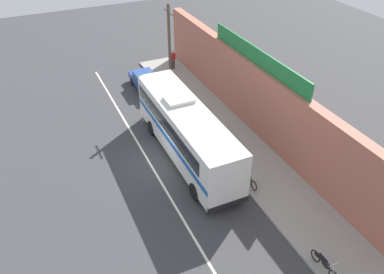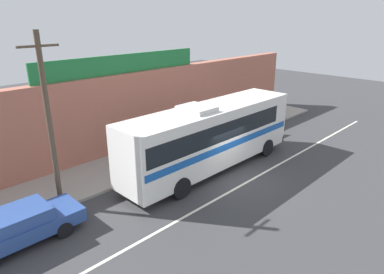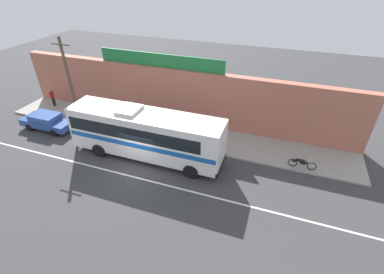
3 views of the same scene
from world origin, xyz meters
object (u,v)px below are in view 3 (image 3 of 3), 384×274
intercity_bus (145,132)px  parked_car (47,121)px  motorcycle_purple (209,144)px  pedestrian_near_shop (52,96)px  utility_pole (70,82)px  motorcycle_orange (302,163)px

intercity_bus → parked_car: (-9.80, 0.69, -1.33)m
parked_car → motorcycle_purple: parked_car is taller
motorcycle_purple → pedestrian_near_shop: bearing=173.1°
utility_pole → intercity_bus: bearing=-15.1°
motorcycle_purple → motorcycle_orange: bearing=0.0°
motorcycle_orange → parked_car: bearing=-175.9°
intercity_bus → utility_pole: (-7.57, 2.04, 1.92)m
parked_car → utility_pole: (2.23, 1.35, 3.25)m
intercity_bus → motorcycle_orange: size_ratio=6.00×
motorcycle_purple → utility_pole: bearing=-179.4°
parked_car → pedestrian_near_shop: pedestrian_near_shop is taller
intercity_bus → motorcycle_purple: (4.11, 2.18, -1.50)m
intercity_bus → utility_pole: utility_pole is taller
utility_pole → pedestrian_near_shop: bearing=155.8°
motorcycle_orange → intercity_bus: bearing=-168.6°
parked_car → utility_pole: bearing=31.3°
parked_car → motorcycle_orange: bearing=4.1°
intercity_bus → motorcycle_purple: 4.89m
intercity_bus → motorcycle_orange: bearing=11.4°
utility_pole → motorcycle_purple: utility_pole is taller
utility_pole → pedestrian_near_shop: utility_pole is taller
motorcycle_purple → pedestrian_near_shop: pedestrian_near_shop is taller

